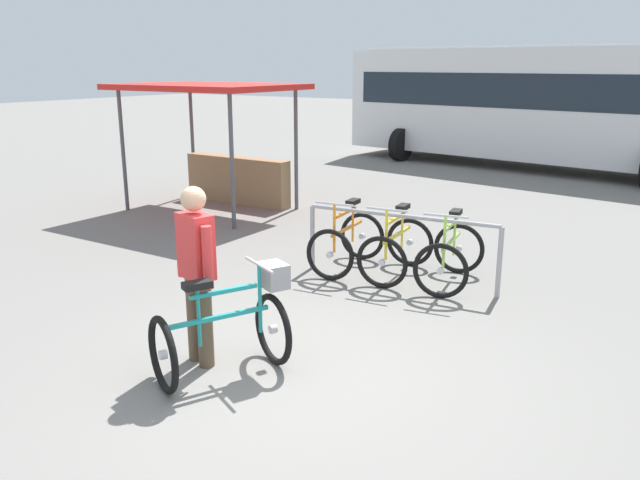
{
  "coord_description": "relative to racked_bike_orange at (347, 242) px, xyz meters",
  "views": [
    {
      "loc": [
        2.98,
        -4.15,
        2.65
      ],
      "look_at": [
        -0.26,
        0.93,
        1.0
      ],
      "focal_mm": 36.22,
      "sensor_mm": 36.0,
      "label": 1
    }
  ],
  "objects": [
    {
      "name": "ground_plane",
      "position": [
        1.14,
        -2.97,
        -0.37
      ],
      "size": [
        80.0,
        80.0,
        0.0
      ],
      "primitive_type": "plane",
      "color": "slate"
    },
    {
      "name": "bike_rack_rail",
      "position": [
        0.82,
        -0.1,
        0.27
      ],
      "size": [
        2.5,
        0.29,
        0.88
      ],
      "color": "#99999E",
      "rests_on": "ground"
    },
    {
      "name": "racked_bike_orange",
      "position": [
        0.0,
        0.0,
        0.0
      ],
      "size": [
        0.76,
        1.17,
        0.97
      ],
      "color": "black",
      "rests_on": "ground"
    },
    {
      "name": "racked_bike_yellow",
      "position": [
        0.7,
        0.06,
        0.0
      ],
      "size": [
        0.77,
        1.16,
        0.97
      ],
      "color": "black",
      "rests_on": "ground"
    },
    {
      "name": "racked_bike_lime",
      "position": [
        1.39,
        0.13,
        0.0
      ],
      "size": [
        0.82,
        1.19,
        0.97
      ],
      "color": "black",
      "rests_on": "ground"
    },
    {
      "name": "featured_bicycle",
      "position": [
        0.66,
        -3.16,
        0.08
      ],
      "size": [
        1.07,
        1.26,
        0.97
      ],
      "color": "black",
      "rests_on": "ground"
    },
    {
      "name": "person_with_featured_bike",
      "position": [
        0.29,
        -3.13,
        0.54
      ],
      "size": [
        0.51,
        0.29,
        1.64
      ],
      "color": "brown",
      "rests_on": "ground"
    },
    {
      "name": "bus_distant",
      "position": [
        -0.34,
        10.19,
        1.37
      ],
      "size": [
        10.26,
        4.34,
        3.08
      ],
      "color": "silver",
      "rests_on": "ground"
    },
    {
      "name": "market_stall",
      "position": [
        -3.95,
        2.12,
        1.03
      ],
      "size": [
        3.12,
        2.33,
        2.3
      ],
      "color": "#4C4C51",
      "rests_on": "ground"
    }
  ]
}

